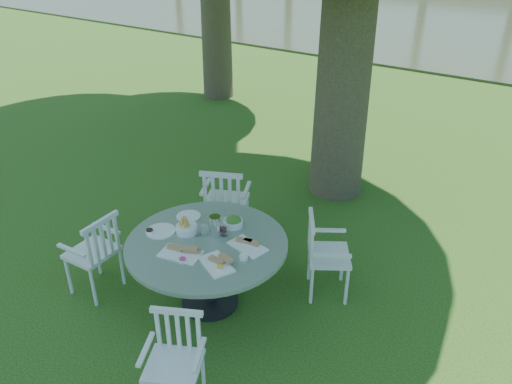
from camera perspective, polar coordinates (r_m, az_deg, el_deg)
ground at (r=5.54m, az=-1.20°, el=-8.57°), size 140.00×140.00×0.00m
table at (r=4.73m, az=-5.59°, el=-6.93°), size 1.51×1.51×0.73m
chair_ne at (r=4.96m, az=7.39°, el=-6.58°), size 0.58×0.59×0.86m
chair_nw at (r=5.67m, az=-3.65°, el=-0.90°), size 0.63×0.61×0.95m
chair_sw at (r=5.14m, az=-17.68°, el=-6.28°), size 0.45×0.47×0.88m
chair_se at (r=4.01m, az=-9.13°, el=-17.60°), size 0.54×0.52×0.80m
tableware at (r=4.71m, az=-5.79°, el=-4.69°), size 1.17×0.89×0.22m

